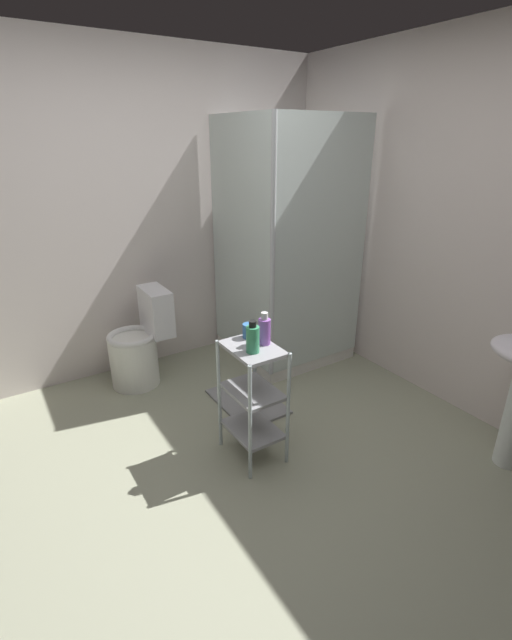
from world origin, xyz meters
TOP-DOWN VIEW (x-y plane):
  - ground_plane at (0.00, 0.00)m, footprint 4.20×4.20m
  - wall_back at (0.01, 1.85)m, footprint 4.20×0.14m
  - wall_left at (-1.85, 0.00)m, footprint 0.10×4.20m
  - shower_stall at (-1.23, 1.18)m, footprint 0.92×0.92m
  - toilet at (-1.48, -0.02)m, footprint 0.37×0.49m
  - storage_cart at (-0.26, 0.26)m, footprint 0.38×0.28m
  - conditioner_bottle_purple at (-0.25, 0.34)m, footprint 0.07×0.07m
  - body_wash_bottle_green at (-0.20, 0.23)m, footprint 0.07×0.07m
  - rinse_cup at (-0.38, 0.31)m, footprint 0.07×0.07m
  - bath_mat at (-0.76, 0.53)m, footprint 0.60×0.40m

SIDE VIEW (x-z plane):
  - ground_plane at x=0.00m, z-range -0.02..0.00m
  - bath_mat at x=-0.76m, z-range 0.00..0.02m
  - toilet at x=-1.48m, z-range -0.07..0.69m
  - storage_cart at x=-0.26m, z-range 0.07..0.81m
  - shower_stall at x=-1.23m, z-range -0.54..1.46m
  - rinse_cup at x=-0.38m, z-range 0.74..0.83m
  - body_wash_bottle_green at x=-0.20m, z-range 0.73..0.91m
  - conditioner_bottle_purple at x=-0.25m, z-range 0.73..0.92m
  - wall_left at x=-1.85m, z-range 0.00..2.50m
  - wall_back at x=0.01m, z-range 0.00..2.50m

